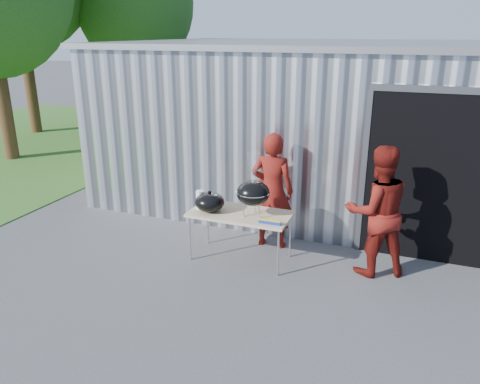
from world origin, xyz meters
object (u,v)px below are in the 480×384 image
at_px(folding_table, 240,215).
at_px(person_bystander, 377,211).
at_px(person_cook, 272,191).
at_px(kettle_grill, 253,189).

height_order(folding_table, person_bystander, person_bystander).
distance_m(folding_table, person_cook, 0.73).
height_order(folding_table, kettle_grill, kettle_grill).
bearing_deg(person_bystander, folding_table, -17.08).
xyz_separation_m(folding_table, person_cook, (0.29, 0.63, 0.22)).
bearing_deg(folding_table, kettle_grill, -10.36).
xyz_separation_m(folding_table, kettle_grill, (0.21, -0.04, 0.45)).
relative_size(folding_table, person_cook, 0.81).
relative_size(person_cook, person_bystander, 0.99).
height_order(folding_table, person_cook, person_cook).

